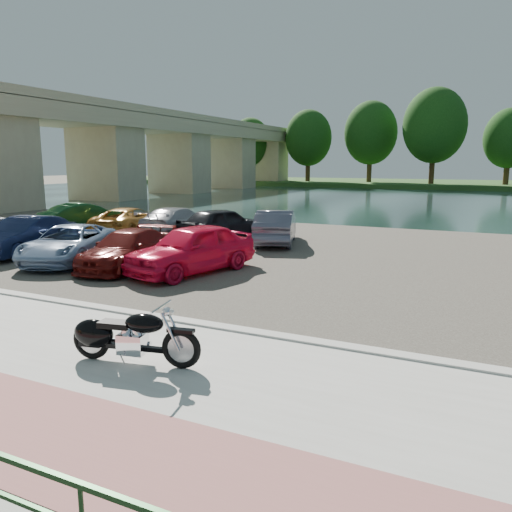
{
  "coord_description": "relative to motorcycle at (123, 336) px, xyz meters",
  "views": [
    {
      "loc": [
        4.72,
        -6.54,
        3.44
      ],
      "look_at": [
        -0.6,
        4.67,
        1.1
      ],
      "focal_mm": 35.0,
      "sensor_mm": 36.0,
      "label": 1
    }
  ],
  "objects": [
    {
      "name": "kerb",
      "position": [
        0.72,
        2.29,
        -0.49
      ],
      "size": [
        60.0,
        0.3,
        0.14
      ],
      "primitive_type": "cube",
      "color": "#B6B3AB",
      "rests_on": "ground"
    },
    {
      "name": "ground",
      "position": [
        0.72,
        0.29,
        -0.56
      ],
      "size": [
        200.0,
        200.0,
        0.0
      ],
      "primitive_type": "plane",
      "color": "#595447",
      "rests_on": "ground"
    },
    {
      "name": "car_4",
      "position": [
        -2.9,
        6.67,
        0.24
      ],
      "size": [
        2.86,
        4.76,
        1.52
      ],
      "primitive_type": "imported",
      "rotation": [
        0.0,
        0.0,
        -0.26
      ],
      "color": "red",
      "rests_on": "parking_lot"
    },
    {
      "name": "far_bank",
      "position": [
        0.72,
        72.29,
        -0.26
      ],
      "size": [
        120.0,
        24.0,
        0.6
      ],
      "primitive_type": "cube",
      "color": "#1F4017",
      "rests_on": "ground"
    },
    {
      "name": "car_3",
      "position": [
        -5.21,
        6.39,
        0.09
      ],
      "size": [
        2.21,
        4.38,
        1.22
      ],
      "primitive_type": "imported",
      "rotation": [
        0.0,
        0.0,
        0.12
      ],
      "color": "#580F0C",
      "rests_on": "parking_lot"
    },
    {
      "name": "car_9",
      "position": [
        -2.78,
        13.03,
        0.19
      ],
      "size": [
        2.79,
        4.59,
        1.43
      ],
      "primitive_type": "imported",
      "rotation": [
        0.0,
        0.0,
        3.46
      ],
      "color": "#59596A",
      "rests_on": "parking_lot"
    },
    {
      "name": "parking_lot",
      "position": [
        0.72,
        11.29,
        -0.54
      ],
      "size": [
        60.0,
        18.0,
        0.04
      ],
      "primitive_type": "cube",
      "color": "#3E3832",
      "rests_on": "ground"
    },
    {
      "name": "car_7",
      "position": [
        -7.9,
        13.18,
        0.15
      ],
      "size": [
        2.29,
        4.79,
        1.35
      ],
      "primitive_type": "imported",
      "rotation": [
        0.0,
        0.0,
        3.23
      ],
      "color": "#9FA0A7",
      "rests_on": "parking_lot"
    },
    {
      "name": "far_trees",
      "position": [
        5.08,
        66.08,
        6.93
      ],
      "size": [
        70.25,
        10.68,
        12.52
      ],
      "color": "#3E2B16",
      "rests_on": "far_bank"
    },
    {
      "name": "river",
      "position": [
        0.72,
        40.29,
        -0.56
      ],
      "size": [
        120.0,
        40.0,
        0.0
      ],
      "primitive_type": "cube",
      "color": "#1A2F2C",
      "rests_on": "ground"
    },
    {
      "name": "car_2",
      "position": [
        -7.64,
        6.3,
        0.11
      ],
      "size": [
        3.55,
        5.01,
        1.27
      ],
      "primitive_type": "imported",
      "rotation": [
        0.0,
        0.0,
        0.35
      ],
      "color": "#7F97B9",
      "rests_on": "parking_lot"
    },
    {
      "name": "promenade",
      "position": [
        0.72,
        -0.71,
        -0.51
      ],
      "size": [
        60.0,
        6.0,
        0.1
      ],
      "primitive_type": "cube",
      "color": "#B6B3AB",
      "rests_on": "ground"
    },
    {
      "name": "car_8",
      "position": [
        -5.23,
        12.79,
        0.21
      ],
      "size": [
        3.02,
        4.63,
        1.47
      ],
      "primitive_type": "imported",
      "rotation": [
        0.0,
        0.0,
        2.82
      ],
      "color": "black",
      "rests_on": "parking_lot"
    },
    {
      "name": "car_5",
      "position": [
        -12.81,
        12.46,
        0.19
      ],
      "size": [
        2.96,
        4.56,
        1.42
      ],
      "primitive_type": "imported",
      "rotation": [
        0.0,
        0.0,
        2.77
      ],
      "color": "#103C1A",
      "rests_on": "parking_lot"
    },
    {
      "name": "motorcycle",
      "position": [
        0.0,
        0.0,
        0.0
      ],
      "size": [
        2.31,
        0.86,
        1.05
      ],
      "rotation": [
        0.0,
        0.0,
        0.2
      ],
      "color": "black",
      "rests_on": "promenade"
    },
    {
      "name": "bridge",
      "position": [
        -27.28,
        41.31,
        4.96
      ],
      "size": [
        7.0,
        56.0,
        8.55
      ],
      "color": "tan",
      "rests_on": "ground"
    },
    {
      "name": "car_6",
      "position": [
        -10.41,
        12.85,
        0.11
      ],
      "size": [
        2.82,
        4.82,
        1.26
      ],
      "primitive_type": "imported",
      "rotation": [
        0.0,
        0.0,
        3.31
      ],
      "color": "#B57929",
      "rests_on": "parking_lot"
    },
    {
      "name": "car_1",
      "position": [
        -10.23,
        6.68,
        0.18
      ],
      "size": [
        2.18,
        4.44,
        1.4
      ],
      "primitive_type": "imported",
      "rotation": [
        0.0,
        0.0,
        0.17
      ],
      "color": "#121A38",
      "rests_on": "parking_lot"
    },
    {
      "name": "pink_path",
      "position": [
        0.72,
        -2.21,
        -0.46
      ],
      "size": [
        60.0,
        2.0,
        0.01
      ],
      "primitive_type": "cube",
      "color": "#A7615E",
      "rests_on": "promenade"
    }
  ]
}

